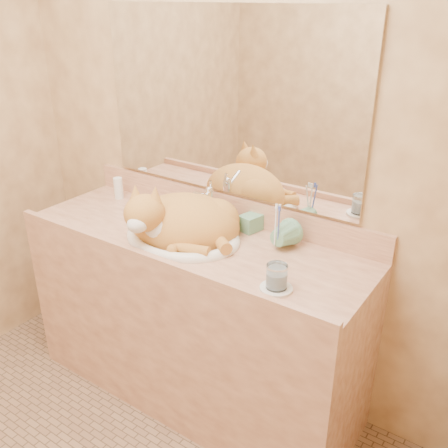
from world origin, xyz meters
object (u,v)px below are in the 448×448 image
Objects in this scene: cat at (180,219)px; water_glass at (277,276)px; toothbrush_cup at (276,240)px; sink_basin at (182,221)px; soap_dispenser at (243,216)px; vanity_counter at (194,318)px.

cat is 0.57m from water_glass.
water_glass is (0.14, -0.25, 0.00)m from toothbrush_cup.
sink_basin is 1.07× the size of cat.
soap_dispenser is 1.40× the size of toothbrush_cup.
toothbrush_cup is at bearing 119.17° from water_glass.
soap_dispenser is at bearing 136.87° from water_glass.
cat is at bearing -176.34° from sink_basin.
sink_basin is 0.42m from toothbrush_cup.
vanity_counter is 0.72m from water_glass.
soap_dispenser is 0.48m from water_glass.
vanity_counter is 0.61m from toothbrush_cup.
cat is at bearing -151.58° from vanity_counter.
toothbrush_cup is (0.37, 0.10, 0.48)m from vanity_counter.
soap_dispenser is 1.83× the size of water_glass.
vanity_counter is at bearing 23.75° from sink_basin.
cat is 4.10× the size of toothbrush_cup.
soap_dispenser reaches higher than toothbrush_cup.
sink_basin reaches higher than toothbrush_cup.
water_glass is at bearing -17.25° from vanity_counter.
soap_dispenser reaches higher than water_glass.
water_glass is at bearing -29.62° from soap_dispenser.
soap_dispenser is (0.20, 0.19, -0.00)m from cat.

